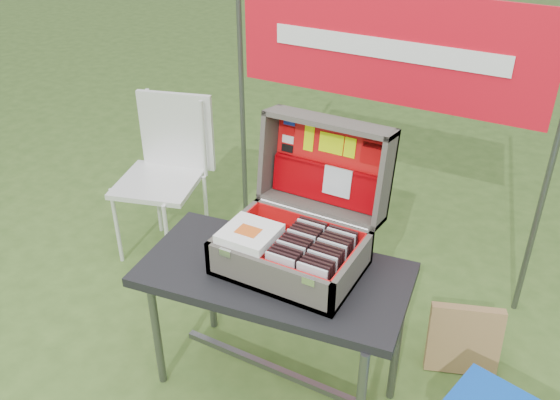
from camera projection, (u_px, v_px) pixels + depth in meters
The scene contains 89 objects.
ground at pixel (278, 387), 2.73m from camera, with size 80.00×80.00×0.00m, color #3C5922.
table at pixel (274, 333), 2.55m from camera, with size 1.08×0.54×0.68m, color black, non-canonical shape.
table_top at pixel (274, 274), 2.39m from camera, with size 1.08×0.54×0.04m, color black.
table_leg_fl at pixel (156, 329), 2.60m from camera, with size 0.04×0.04×0.64m, color #59595B.
table_leg_bl at pixel (211, 277), 2.92m from camera, with size 0.04×0.04×0.64m, color #59595B.
table_leg_br at pixel (397, 344), 2.52m from camera, with size 0.04×0.04×0.64m, color #59595B.
table_brace at pixel (275, 369), 2.66m from camera, with size 0.93×0.03×0.03m, color #59595B.
suitcase at pixel (298, 206), 2.31m from camera, with size 0.55×0.55×0.53m, color #645F53, non-canonical shape.
suitcase_base_bottom at pixel (290, 266), 2.39m from camera, with size 0.55×0.39×0.02m, color #645F53.
suitcase_base_wall_front at pixel (267, 279), 2.22m from camera, with size 0.55×0.02×0.15m, color #645F53.
suitcase_base_wall_back at pixel (311, 231), 2.50m from camera, with size 0.55×0.02×0.15m, color #645F53.
suitcase_base_wall_left at pixel (234, 235), 2.47m from camera, with size 0.02×0.39×0.15m, color #645F53.
suitcase_base_wall_right at pixel (352, 273), 2.25m from camera, with size 0.02×0.39×0.15m, color #645F53.
suitcase_liner_floor at pixel (290, 263), 2.38m from camera, with size 0.51×0.35×0.01m, color red.
suitcase_latch_left at pixel (225, 253), 2.25m from camera, with size 0.05×0.01×0.03m, color silver.
suitcase_latch_right at pixel (309, 281), 2.10m from camera, with size 0.05×0.01×0.03m, color silver.
suitcase_hinge at pixel (313, 215), 2.47m from camera, with size 0.02×0.02×0.50m, color silver.
suitcase_lid_back at pixel (331, 162), 2.50m from camera, with size 0.55×0.39×0.02m, color #645F53.
suitcase_lid_rim_far at pixel (330, 122), 2.38m from camera, with size 0.55×0.02×0.15m, color #645F53.
suitcase_lid_rim_near at pixel (320, 206), 2.52m from camera, with size 0.55×0.02×0.15m, color #645F53.
suitcase_lid_rim_left at pixel (269, 152), 2.56m from camera, with size 0.02×0.39×0.15m, color #645F53.
suitcase_lid_rim_right at pixel (385, 180), 2.34m from camera, with size 0.02×0.39×0.15m, color #645F53.
suitcase_lid_liner at pixel (330, 162), 2.49m from camera, with size 0.50×0.35×0.01m, color red.
suitcase_liner_wall_front at pixel (269, 274), 2.22m from camera, with size 0.51×0.01×0.13m, color red.
suitcase_liner_wall_back at pixel (310, 230), 2.48m from camera, with size 0.51×0.01×0.13m, color red.
suitcase_liner_wall_left at pixel (237, 234), 2.46m from camera, with size 0.01×0.35×0.13m, color red.
suitcase_liner_wall_right at pixel (349, 270), 2.25m from camera, with size 0.01×0.35×0.13m, color red.
suitcase_lid_pocket at pixel (326, 184), 2.51m from camera, with size 0.49×0.16×0.03m, color #920006.
suitcase_pocket_edge at pixel (327, 167), 2.48m from camera, with size 0.48×0.02×0.02m, color #920006.
suitcase_pocket_cd at pixel (337, 182), 2.46m from camera, with size 0.12×0.12×0.01m, color silver.
lid_sticker_cc_a at pixel (289, 121), 2.52m from camera, with size 0.05×0.03×0.00m, color #1933B2.
lid_sticker_cc_b at pixel (289, 130), 2.53m from camera, with size 0.05×0.03×0.00m, color #B50608.
lid_sticker_cc_c at pixel (288, 139), 2.55m from camera, with size 0.05×0.03×0.00m, color white.
lid_sticker_cc_d at pixel (287, 148), 2.56m from camera, with size 0.05×0.03×0.00m, color black.
lid_card_neon_tall at pixel (309, 138), 2.50m from camera, with size 0.04×0.11×0.00m, color #D0F902.
lid_card_neon_main at pixel (331, 144), 2.45m from camera, with size 0.11×0.08×0.00m, color #D0F902.
lid_card_neon_small at pixel (350, 148), 2.42m from camera, with size 0.05×0.08×0.00m, color #D0F902.
lid_sticker_band at pixel (372, 153), 2.38m from camera, with size 0.10×0.10×0.00m, color #B50608.
lid_sticker_band_bar at pixel (373, 146), 2.37m from camera, with size 0.09×0.02×0.00m, color black.
cd_left_0 at pixel (280, 271), 2.22m from camera, with size 0.12×0.01×0.14m, color silver.
cd_left_1 at pixel (283, 268), 2.23m from camera, with size 0.12×0.01×0.14m, color black.
cd_left_2 at pixel (285, 265), 2.25m from camera, with size 0.12×0.01×0.14m, color black.
cd_left_3 at pixel (288, 262), 2.27m from camera, with size 0.12×0.01×0.14m, color black.
cd_left_4 at pixel (291, 259), 2.28m from camera, with size 0.12×0.01×0.14m, color silver.
cd_left_5 at pixel (293, 256), 2.30m from camera, with size 0.12×0.01×0.14m, color black.
cd_left_6 at pixel (296, 253), 2.32m from camera, with size 0.12×0.01×0.14m, color black.
cd_left_7 at pixel (298, 251), 2.33m from camera, with size 0.12×0.01×0.14m, color black.
cd_left_8 at pixel (301, 248), 2.35m from camera, with size 0.12×0.01×0.14m, color silver.
cd_left_9 at pixel (303, 245), 2.36m from camera, with size 0.12×0.01×0.14m, color black.
cd_left_10 at pixel (306, 242), 2.38m from camera, with size 0.12×0.01×0.14m, color black.
cd_left_11 at pixel (308, 240), 2.40m from camera, with size 0.12×0.01×0.14m, color black.
cd_left_12 at pixel (311, 237), 2.41m from camera, with size 0.12×0.01×0.14m, color silver.
cd_left_13 at pixel (313, 234), 2.43m from camera, with size 0.12×0.01×0.14m, color black.
cd_right_0 at pixel (312, 282), 2.16m from camera, with size 0.12×0.01×0.14m, color silver.
cd_right_1 at pixel (314, 279), 2.18m from camera, with size 0.12×0.01×0.14m, color black.
cd_right_2 at pixel (317, 276), 2.20m from camera, with size 0.12×0.01×0.14m, color black.
cd_right_3 at pixel (319, 272), 2.21m from camera, with size 0.12×0.01×0.14m, color black.
cd_right_4 at pixel (322, 269), 2.23m from camera, with size 0.12×0.01×0.14m, color silver.
cd_right_5 at pixel (324, 266), 2.24m from camera, with size 0.12×0.01×0.14m, color black.
cd_right_6 at pixel (327, 263), 2.26m from camera, with size 0.12×0.01×0.14m, color black.
cd_right_7 at pixel (329, 260), 2.28m from camera, with size 0.12×0.01×0.14m, color black.
cd_right_8 at pixel (331, 257), 2.29m from camera, with size 0.12×0.01×0.14m, color silver.
cd_right_9 at pixel (334, 254), 2.31m from camera, with size 0.12×0.01×0.14m, color black.
cd_right_10 at pixel (336, 252), 2.33m from camera, with size 0.12×0.01×0.14m, color black.
cd_right_11 at pixel (338, 249), 2.34m from camera, with size 0.12×0.01×0.14m, color black.
cd_right_12 at pixel (340, 246), 2.36m from camera, with size 0.12×0.01×0.14m, color silver.
cd_right_13 at pixel (343, 243), 2.37m from camera, with size 0.12×0.01×0.14m, color black.
songbook_0 at pixel (250, 237), 2.32m from camera, with size 0.21×0.21×0.01m, color white.
songbook_1 at pixel (250, 236), 2.32m from camera, with size 0.21×0.21×0.01m, color white.
songbook_2 at pixel (250, 235), 2.32m from camera, with size 0.21×0.21×0.01m, color white.
songbook_3 at pixel (250, 234), 2.31m from camera, with size 0.21×0.21×0.01m, color white.
songbook_4 at pixel (250, 232), 2.31m from camera, with size 0.21×0.21×0.01m, color white.
songbook_5 at pixel (250, 231), 2.31m from camera, with size 0.21×0.21×0.01m, color white.
songbook_6 at pixel (250, 230), 2.31m from camera, with size 0.21×0.21×0.01m, color white.
songbook_graphic at pixel (248, 231), 2.30m from camera, with size 0.09×0.07×0.00m, color #D85919.
chair at pixel (158, 184), 3.39m from camera, with size 0.44×0.48×0.97m, color silver, non-canonical shape.
chair_seat at pixel (158, 183), 3.38m from camera, with size 0.44×0.44×0.03m, color silver.
chair_backrest at pixel (177, 131), 3.42m from camera, with size 0.44×0.03×0.46m, color silver.
chair_leg_fl at pixel (117, 226), 3.44m from camera, with size 0.02×0.02×0.49m, color silver.
chair_leg_fr at pixel (168, 244), 3.29m from camera, with size 0.02×0.02×0.49m, color silver.
chair_leg_bl at pixel (158, 198), 3.73m from camera, with size 0.02×0.02×0.49m, color silver.
chair_leg_br at pixel (206, 213), 3.57m from camera, with size 0.02×0.02×0.49m, color silver.
chair_upright_left at pixel (151, 126), 3.50m from camera, with size 0.02×0.02×0.46m, color silver.
chair_upright_right at pixel (203, 139), 3.34m from camera, with size 0.02×0.02×0.46m, color silver.
cardboard_box at pixel (464, 340), 2.75m from camera, with size 0.33×0.05×0.35m, color #9F7E51.
banner_post_left at pixel (242, 103), 3.47m from camera, with size 0.03×0.03×1.70m, color #59595B.
banner_post_right at pixel (550, 168), 2.77m from camera, with size 0.03×0.03×1.70m, color #59595B.
banner at pixel (386, 48), 2.88m from camera, with size 1.60×0.01×0.55m, color red.
banner_text at pixel (385, 49), 2.88m from camera, with size 1.20×0.00×0.10m, color white.
Camera 1 is at (0.93, -1.66, 2.13)m, focal length 38.00 mm.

